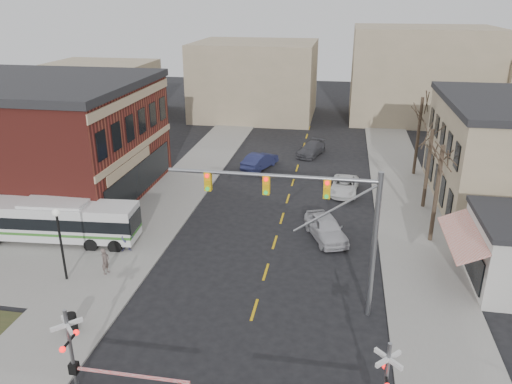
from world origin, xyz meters
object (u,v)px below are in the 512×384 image
traffic_signal_mast (318,211)px  car_b (260,161)px  transit_bus (57,220)px  rr_crossing_west (81,352)px  street_lamp (59,230)px  trash_bin (71,323)px  car_c (344,186)px  pedestrian_near (105,261)px  car_a (326,228)px  pedestrian_far (127,239)px  car_d (311,149)px

traffic_signal_mast → car_b: size_ratio=2.26×
transit_bus → rr_crossing_west: 15.16m
traffic_signal_mast → street_lamp: size_ratio=2.36×
transit_bus → trash_bin: 10.86m
car_c → pedestrian_near: (-14.03, -16.11, 0.29)m
traffic_signal_mast → car_a: (0.30, 8.53, -4.95)m
street_lamp → car_a: 17.19m
pedestrian_far → transit_bus: bearing=150.2°
car_c → trash_bin: bearing=-116.7°
transit_bus → pedestrian_far: transit_bus is taller
car_b → car_d: car_b is taller
pedestrian_near → street_lamp: bearing=125.3°
traffic_signal_mast → car_c: size_ratio=2.27×
car_b → car_d: (4.64, 5.20, -0.11)m
pedestrian_near → transit_bus: bearing=63.9°
street_lamp → pedestrian_near: street_lamp is taller
pedestrian_near → pedestrian_far: pedestrian_far is taller
traffic_signal_mast → car_c: bearing=85.1°
car_c → street_lamp: bearing=-128.4°
car_d → pedestrian_far: 25.78m
rr_crossing_west → pedestrian_far: bearing=105.2°
car_a → trash_bin: bearing=-156.0°
trash_bin → car_b: bearing=79.3°
street_lamp → pedestrian_near: size_ratio=2.74×
traffic_signal_mast → pedestrian_far: 13.99m
traffic_signal_mast → rr_crossing_west: 12.56m
rr_crossing_west → car_b: 30.43m
transit_bus → car_a: size_ratio=2.29×
car_c → car_d: size_ratio=1.02×
pedestrian_far → street_lamp: bearing=-141.4°
traffic_signal_mast → car_b: 24.14m
car_d → traffic_signal_mast: bearing=-68.4°
car_b → pedestrian_near: pedestrian_near is taller
trash_bin → car_a: size_ratio=0.20×
street_lamp → car_a: size_ratio=0.94×
pedestrian_near → pedestrian_far: bearing=6.6°
transit_bus → traffic_signal_mast: traffic_signal_mast is taller
rr_crossing_west → pedestrian_far: (-3.24, 11.91, -0.99)m
street_lamp → trash_bin: (2.82, -4.47, -2.75)m
trash_bin → pedestrian_near: size_ratio=0.57×
street_lamp → car_b: bearing=70.5°
rr_crossing_west → traffic_signal_mast: bearing=39.8°
traffic_signal_mast → street_lamp: traffic_signal_mast is taller
rr_crossing_west → street_lamp: (-5.39, 7.98, 1.37)m
rr_crossing_west → pedestrian_near: size_ratio=3.38×
traffic_signal_mast → trash_bin: bearing=-160.6°
street_lamp → car_d: size_ratio=0.98×
traffic_signal_mast → pedestrian_near: bearing=173.9°
transit_bus → trash_bin: size_ratio=11.75×
traffic_signal_mast → car_d: traffic_signal_mast is taller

